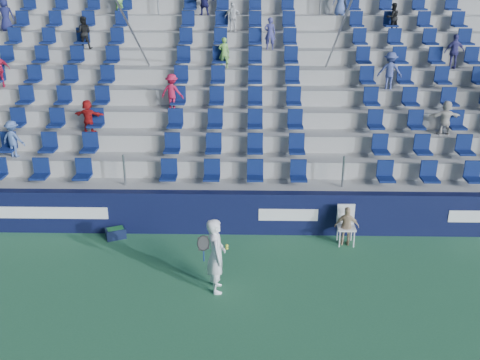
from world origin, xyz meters
name	(u,v)px	position (x,y,z in m)	size (l,w,h in m)	color
ground	(228,297)	(0.00, 0.00, 0.00)	(70.00, 70.00, 0.00)	#317349
sponsor_wall	(233,213)	(0.00, 3.15, 0.60)	(24.00, 0.32, 1.20)	#0E1336
grandstand	(237,111)	(0.00, 8.24, 2.14)	(24.00, 8.17, 6.63)	#9E9E99
tennis_player	(216,255)	(-0.28, 0.30, 0.89)	(0.69, 0.70, 1.77)	white
line_judge_chair	(346,222)	(3.00, 2.66, 0.60)	(0.46, 0.47, 1.05)	white
line_judge	(347,226)	(3.00, 2.50, 0.54)	(0.63, 0.26, 1.08)	tan
ball_bin	(116,233)	(-3.17, 2.75, 0.16)	(0.61, 0.52, 0.29)	black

